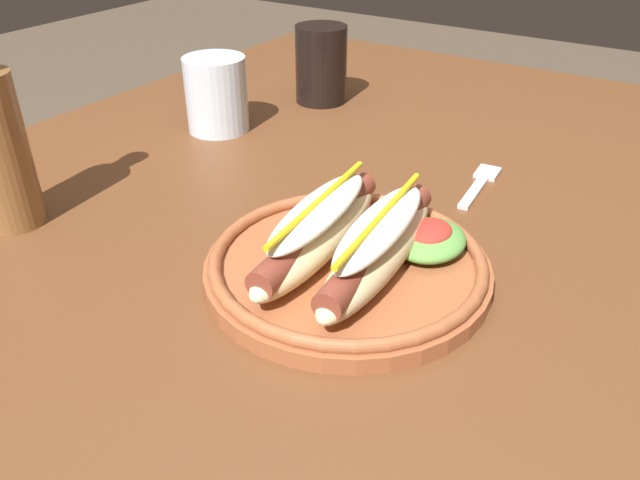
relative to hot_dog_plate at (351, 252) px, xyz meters
The scene contains 5 objects.
dining_table 0.16m from the hot_dog_plate, 46.54° to the left, with size 1.38×1.02×0.74m.
hot_dog_plate is the anchor object (origin of this frame).
fork 0.25m from the hot_dog_plate, ahead, with size 0.12×0.03×0.00m.
soda_cup 0.49m from the hot_dog_plate, 36.04° to the left, with size 0.08×0.08×0.12m, color black.
water_cup 0.41m from the hot_dog_plate, 58.00° to the left, with size 0.09×0.09×0.10m, color silver.
Camera 1 is at (-0.50, -0.32, 1.08)m, focal length 35.58 mm.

